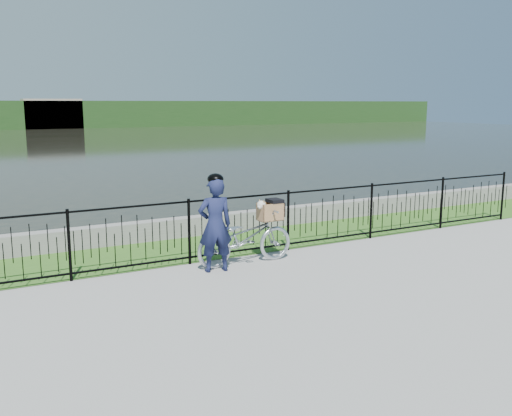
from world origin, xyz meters
TOP-DOWN VIEW (x-y plane):
  - ground at (0.00, 0.00)m, footprint 120.00×120.00m
  - grass_strip at (0.00, 2.60)m, footprint 60.00×2.00m
  - water at (0.00, 33.00)m, footprint 120.00×120.00m
  - quay_wall at (0.00, 3.60)m, footprint 60.00×0.30m
  - fence at (0.00, 1.60)m, footprint 14.00×0.06m
  - far_building_right at (6.00, 58.50)m, footprint 6.00×3.00m
  - bicycle_rig at (-0.14, 1.15)m, footprint 1.79×0.62m
  - cyclist at (-0.78, 1.01)m, footprint 0.62×0.45m

SIDE VIEW (x-z plane):
  - ground at x=0.00m, z-range 0.00..0.00m
  - water at x=0.00m, z-range 0.00..0.00m
  - grass_strip at x=0.00m, z-range 0.00..0.01m
  - quay_wall at x=0.00m, z-range 0.00..0.40m
  - bicycle_rig at x=-0.14m, z-range -0.07..1.04m
  - fence at x=0.00m, z-range 0.00..1.15m
  - cyclist at x=-0.78m, z-range -0.01..1.62m
  - far_building_right at x=6.00m, z-range 0.00..3.20m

